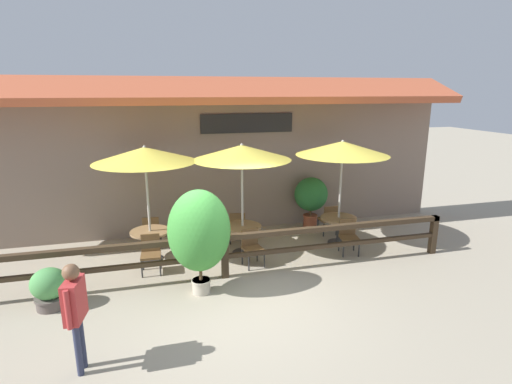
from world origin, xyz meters
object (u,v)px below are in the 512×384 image
object	(u,v)px
patio_umbrella_near	(145,155)
potted_plant_small_flowering	(311,196)
patio_umbrella_far	(342,148)
dining_table_near	(150,236)
chair_near_streetside	(151,252)
patio_umbrella_middle	(242,153)
chair_far_streetside	(349,235)
potted_plant_corner_fern	(50,288)
chair_middle_streetside	(252,246)
chair_far_wallside	(328,218)
dining_table_middle	(243,231)
dining_table_far	(338,222)
potted_plant_tall_tropical	(199,232)
chair_middle_wallside	(237,226)
pedestrian	(75,304)
chair_near_wallside	(152,230)

from	to	relation	value
patio_umbrella_near	potted_plant_small_flowering	size ratio (longest dim) A/B	1.82
patio_umbrella_far	dining_table_near	bearing A→B (deg)	177.65
chair_near_streetside	patio_umbrella_far	world-z (taller)	patio_umbrella_far
patio_umbrella_middle	chair_far_streetside	world-z (taller)	patio_umbrella_middle
potted_plant_corner_fern	chair_middle_streetside	bearing A→B (deg)	11.90
chair_far_wallside	patio_umbrella_middle	bearing A→B (deg)	13.68
dining_table_middle	potted_plant_corner_fern	bearing A→B (deg)	-158.42
chair_near_streetside	chair_far_wallside	world-z (taller)	same
dining_table_near	chair_far_streetside	world-z (taller)	chair_far_streetside
patio_umbrella_near	potted_plant_corner_fern	world-z (taller)	patio_umbrella_near
dining_table_far	potted_plant_tall_tropical	world-z (taller)	potted_plant_tall_tropical
dining_table_near	potted_plant_corner_fern	distance (m)	2.53
patio_umbrella_near	dining_table_far	bearing A→B (deg)	-2.35
chair_middle_streetside	patio_umbrella_far	size ratio (longest dim) A/B	0.31
dining_table_near	dining_table_far	xyz separation A→B (m)	(4.70, -0.19, 0.00)
chair_near_streetside	dining_table_far	xyz separation A→B (m)	(4.71, 0.52, 0.10)
patio_umbrella_middle	dining_table_middle	xyz separation A→B (m)	(0.00, 0.00, -1.92)
patio_umbrella_near	chair_near_streetside	bearing A→B (deg)	-90.36
potted_plant_corner_fern	patio_umbrella_far	bearing A→B (deg)	13.68
patio_umbrella_near	chair_far_streetside	size ratio (longest dim) A/B	3.22
chair_near_streetside	dining_table_near	bearing A→B (deg)	92.43
dining_table_near	chair_near_streetside	xyz separation A→B (m)	(-0.00, -0.71, -0.10)
chair_middle_wallside	potted_plant_small_flowering	xyz separation A→B (m)	(2.29, 0.61, 0.48)
dining_table_near	patio_umbrella_far	xyz separation A→B (m)	(4.70, -0.19, 1.92)
patio_umbrella_middle	chair_near_streetside	bearing A→B (deg)	-166.87
potted_plant_small_flowering	dining_table_near	bearing A→B (deg)	-165.97
potted_plant_tall_tropical	potted_plant_small_flowering	distance (m)	4.67
pedestrian	dining_table_near	bearing A→B (deg)	-6.25
potted_plant_tall_tropical	patio_umbrella_far	bearing A→B (deg)	24.62
chair_middle_streetside	chair_middle_wallside	world-z (taller)	same
chair_near_streetside	chair_far_wallside	distance (m)	4.88
chair_near_wallside	potted_plant_small_flowering	world-z (taller)	potted_plant_small_flowering
dining_table_middle	potted_plant_small_flowering	xyz separation A→B (m)	(2.31, 1.33, 0.38)
chair_far_wallside	dining_table_far	bearing A→B (deg)	86.32
dining_table_far	potted_plant_tall_tropical	distance (m)	4.21
patio_umbrella_near	dining_table_far	size ratio (longest dim) A/B	2.93
chair_middle_wallside	chair_near_wallside	bearing A→B (deg)	3.55
patio_umbrella_near	patio_umbrella_far	bearing A→B (deg)	-2.35
chair_near_wallside	patio_umbrella_middle	size ratio (longest dim) A/B	0.31
pedestrian	dining_table_far	bearing A→B (deg)	-49.42
dining_table_far	chair_far_streetside	world-z (taller)	chair_far_streetside
dining_table_near	chair_middle_streetside	distance (m)	2.40
patio_umbrella_middle	patio_umbrella_far	world-z (taller)	same
pedestrian	patio_umbrella_near	bearing A→B (deg)	-6.25
chair_middle_wallside	potted_plant_tall_tropical	bearing A→B (deg)	71.83
chair_middle_streetside	chair_far_streetside	distance (m)	2.44
patio_umbrella_middle	patio_umbrella_far	size ratio (longest dim) A/B	1.00
chair_middle_wallside	chair_far_streetside	bearing A→B (deg)	160.13
dining_table_middle	potted_plant_tall_tropical	distance (m)	2.22
chair_middle_wallside	pedestrian	size ratio (longest dim) A/B	0.51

